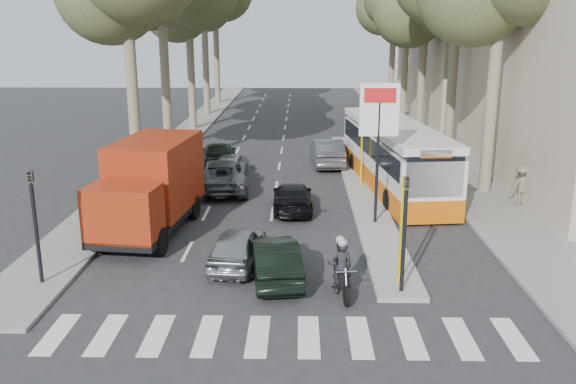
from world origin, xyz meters
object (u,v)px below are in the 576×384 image
(silver_hatchback, at_px, (238,246))
(city_bus, at_px, (394,154))
(red_truck, at_px, (151,185))
(motorcycle, at_px, (341,267))
(dark_hatchback, at_px, (275,259))

(silver_hatchback, distance_m, city_bus, 12.06)
(city_bus, bearing_deg, silver_hatchback, -129.68)
(red_truck, height_order, motorcycle, red_truck)
(red_truck, bearing_deg, motorcycle, -31.89)
(dark_hatchback, relative_size, red_truck, 0.58)
(dark_hatchback, distance_m, city_bus, 12.42)
(silver_hatchback, xyz_separation_m, city_bus, (6.58, 10.05, 1.03))
(dark_hatchback, relative_size, motorcycle, 1.91)
(silver_hatchback, relative_size, city_bus, 0.31)
(red_truck, relative_size, motorcycle, 3.27)
(motorcycle, bearing_deg, red_truck, 134.90)
(silver_hatchback, xyz_separation_m, dark_hatchback, (1.28, -1.13, 0.01))
(red_truck, bearing_deg, city_bus, 39.92)
(silver_hatchback, height_order, dark_hatchback, dark_hatchback)
(city_bus, bearing_deg, motorcycle, -111.79)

